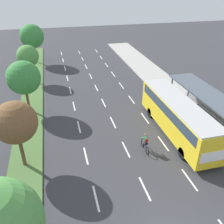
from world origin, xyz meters
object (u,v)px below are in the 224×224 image
at_px(median_tree_second, 15,123).
at_px(median_tree_fourth, 28,56).
at_px(median_tree_fifth, 32,36).
at_px(bus, 177,114).
at_px(cyclist, 145,143).
at_px(median_tree_third, 24,78).
at_px(bus_shelter, 213,107).

xyz_separation_m(median_tree_second, median_tree_fourth, (-0.15, 17.95, -0.23)).
xyz_separation_m(median_tree_second, median_tree_fifth, (0.15, 26.92, 0.54)).
relative_size(bus, median_tree_fifth, 1.77).
relative_size(cyclist, median_tree_second, 0.33).
distance_m(bus, median_tree_second, 13.78).
xyz_separation_m(cyclist, median_tree_fifth, (-9.71, 27.50, 3.72)).
relative_size(cyclist, median_tree_fifth, 0.29).
bearing_deg(median_tree_third, median_tree_second, -89.71).
distance_m(median_tree_third, median_tree_fourth, 8.98).
xyz_separation_m(bus_shelter, median_tree_fourth, (-18.02, 15.86, 1.87)).
bearing_deg(bus, median_tree_third, 150.50).
height_order(median_tree_third, median_tree_fourth, median_tree_third).
xyz_separation_m(bus, median_tree_second, (-13.59, -1.26, 1.90)).
bearing_deg(median_tree_third, median_tree_fourth, 90.68).
distance_m(bus_shelter, median_tree_second, 18.11).
height_order(bus_shelter, median_tree_fifth, median_tree_fifth).
xyz_separation_m(median_tree_fourth, median_tree_fifth, (0.30, 8.97, 0.78)).
bearing_deg(bus_shelter, cyclist, -161.58).
bearing_deg(bus, bus_shelter, 10.99).
height_order(cyclist, median_tree_fifth, median_tree_fifth).
xyz_separation_m(bus_shelter, bus, (-4.28, -0.83, 0.20)).
height_order(median_tree_second, median_tree_fourth, median_tree_second).
height_order(cyclist, median_tree_third, median_tree_third).
xyz_separation_m(bus, median_tree_fourth, (-13.74, 16.69, 1.67)).
bearing_deg(median_tree_third, bus_shelter, -21.01).
bearing_deg(bus, cyclist, -153.78).
bearing_deg(median_tree_second, median_tree_fourth, 90.48).
height_order(bus, median_tree_second, median_tree_second).
relative_size(bus, median_tree_third, 2.00).
distance_m(bus, cyclist, 4.35).
bearing_deg(median_tree_fifth, median_tree_third, -90.62).
distance_m(median_tree_fourth, median_tree_fifth, 9.01).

